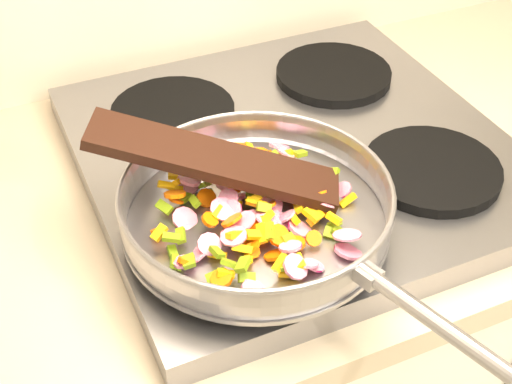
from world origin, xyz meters
name	(u,v)px	position (x,y,z in m)	size (l,w,h in m)	color
cooktop	(295,155)	(-0.70, 1.67, 0.92)	(0.60, 0.60, 0.04)	#939399
grate_fl	(246,226)	(-0.84, 1.52, 0.95)	(0.19, 0.19, 0.02)	black
grate_fr	(432,169)	(-0.56, 1.52, 0.95)	(0.19, 0.19, 0.02)	black
grate_bl	(173,113)	(-0.84, 1.81, 0.95)	(0.19, 0.19, 0.02)	black
grate_br	(334,74)	(-0.56, 1.81, 0.95)	(0.19, 0.19, 0.02)	black
saute_pan	(257,204)	(-0.83, 1.52, 0.99)	(0.37, 0.53, 0.06)	#9E9EA5
vegetable_heap	(257,210)	(-0.83, 1.52, 0.98)	(0.27, 0.27, 0.05)	#F25F05
wooden_spatula	(215,160)	(-0.86, 1.58, 1.02)	(0.32, 0.07, 0.01)	black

